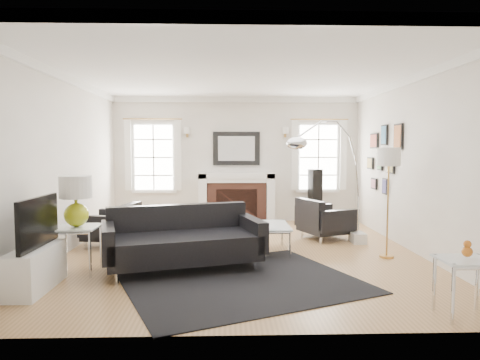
{
  "coord_description": "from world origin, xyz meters",
  "views": [
    {
      "loc": [
        -0.22,
        -6.66,
        1.64
      ],
      "look_at": [
        -0.0,
        0.3,
        1.13
      ],
      "focal_mm": 32.0,
      "sensor_mm": 36.0,
      "label": 1
    }
  ],
  "objects_px": {
    "sofa": "(183,241)",
    "gourd_lamp": "(76,197)",
    "fireplace": "(237,198)",
    "armchair_right": "(323,221)",
    "armchair_left": "(114,226)",
    "arc_floor_lamp": "(330,178)",
    "coffee_table": "(258,227)"
  },
  "relations": [
    {
      "from": "sofa",
      "to": "gourd_lamp",
      "type": "xyz_separation_m",
      "value": [
        -1.37,
        -0.2,
        0.63
      ]
    },
    {
      "from": "fireplace",
      "to": "armchair_right",
      "type": "xyz_separation_m",
      "value": [
        1.53,
        -1.79,
        -0.2
      ]
    },
    {
      "from": "gourd_lamp",
      "to": "sofa",
      "type": "bearing_deg",
      "value": 8.36
    },
    {
      "from": "armchair_left",
      "to": "gourd_lamp",
      "type": "relative_size",
      "value": 1.49
    },
    {
      "from": "arc_floor_lamp",
      "to": "sofa",
      "type": "bearing_deg",
      "value": -157.46
    },
    {
      "from": "fireplace",
      "to": "arc_floor_lamp",
      "type": "relative_size",
      "value": 0.78
    },
    {
      "from": "sofa",
      "to": "armchair_right",
      "type": "distance_m",
      "value": 2.98
    },
    {
      "from": "armchair_right",
      "to": "gourd_lamp",
      "type": "height_order",
      "value": "gourd_lamp"
    },
    {
      "from": "armchair_left",
      "to": "arc_floor_lamp",
      "type": "xyz_separation_m",
      "value": [
        3.58,
        -0.5,
        0.85
      ]
    },
    {
      "from": "armchair_right",
      "to": "coffee_table",
      "type": "distance_m",
      "value": 1.58
    },
    {
      "from": "fireplace",
      "to": "sofa",
      "type": "relative_size",
      "value": 0.74
    },
    {
      "from": "coffee_table",
      "to": "arc_floor_lamp",
      "type": "distance_m",
      "value": 1.4
    },
    {
      "from": "coffee_table",
      "to": "armchair_right",
      "type": "bearing_deg",
      "value": 36.94
    },
    {
      "from": "armchair_left",
      "to": "coffee_table",
      "type": "xyz_separation_m",
      "value": [
        2.41,
        -0.57,
        0.08
      ]
    },
    {
      "from": "armchair_left",
      "to": "gourd_lamp",
      "type": "distance_m",
      "value": 1.78
    },
    {
      "from": "armchair_right",
      "to": "gourd_lamp",
      "type": "distance_m",
      "value": 4.3
    },
    {
      "from": "gourd_lamp",
      "to": "armchair_left",
      "type": "bearing_deg",
      "value": 87.94
    },
    {
      "from": "sofa",
      "to": "coffee_table",
      "type": "relative_size",
      "value": 2.34
    },
    {
      "from": "sofa",
      "to": "gourd_lamp",
      "type": "relative_size",
      "value": 3.44
    },
    {
      "from": "sofa",
      "to": "armchair_left",
      "type": "xyz_separation_m",
      "value": [
        -1.31,
        1.44,
        -0.05
      ]
    },
    {
      "from": "arc_floor_lamp",
      "to": "gourd_lamp",
      "type": "bearing_deg",
      "value": -162.56
    },
    {
      "from": "gourd_lamp",
      "to": "arc_floor_lamp",
      "type": "xyz_separation_m",
      "value": [
        3.64,
        1.14,
        0.17
      ]
    },
    {
      "from": "coffee_table",
      "to": "arc_floor_lamp",
      "type": "relative_size",
      "value": 0.45
    },
    {
      "from": "arc_floor_lamp",
      "to": "fireplace",
      "type": "bearing_deg",
      "value": 118.31
    },
    {
      "from": "armchair_left",
      "to": "arc_floor_lamp",
      "type": "bearing_deg",
      "value": -7.94
    },
    {
      "from": "gourd_lamp",
      "to": "coffee_table",
      "type": "bearing_deg",
      "value": 23.46
    },
    {
      "from": "fireplace",
      "to": "armchair_right",
      "type": "relative_size",
      "value": 1.5
    },
    {
      "from": "armchair_left",
      "to": "sofa",
      "type": "bearing_deg",
      "value": -47.7
    },
    {
      "from": "fireplace",
      "to": "armchair_left",
      "type": "height_order",
      "value": "fireplace"
    },
    {
      "from": "sofa",
      "to": "coffee_table",
      "type": "height_order",
      "value": "sofa"
    },
    {
      "from": "armchair_right",
      "to": "arc_floor_lamp",
      "type": "distance_m",
      "value": 1.22
    },
    {
      "from": "armchair_right",
      "to": "gourd_lamp",
      "type": "relative_size",
      "value": 1.69
    }
  ]
}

